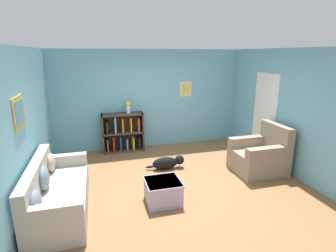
% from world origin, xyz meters
% --- Properties ---
extents(ground_plane, '(14.00, 14.00, 0.00)m').
position_xyz_m(ground_plane, '(0.00, 0.00, 0.00)').
color(ground_plane, brown).
extents(wall_back, '(5.60, 0.13, 2.60)m').
position_xyz_m(wall_back, '(0.00, 2.25, 1.30)').
color(wall_back, '#6BADC6').
rests_on(wall_back, ground_plane).
extents(wall_left, '(0.13, 5.00, 2.60)m').
position_xyz_m(wall_left, '(-2.55, -0.00, 1.30)').
color(wall_left, '#6BADC6').
rests_on(wall_left, ground_plane).
extents(wall_right, '(0.16, 5.00, 2.60)m').
position_xyz_m(wall_right, '(2.55, 0.02, 1.29)').
color(wall_right, '#6BADC6').
rests_on(wall_right, ground_plane).
extents(couch, '(0.81, 1.94, 0.85)m').
position_xyz_m(couch, '(-2.11, -0.49, 0.32)').
color(couch, '#ADA89E').
rests_on(couch, ground_plane).
extents(bookshelf, '(1.06, 0.34, 1.00)m').
position_xyz_m(bookshelf, '(-0.77, 2.03, 0.48)').
color(bookshelf, '#42382D').
rests_on(bookshelf, ground_plane).
extents(recliner_chair, '(1.00, 0.90, 1.04)m').
position_xyz_m(recliner_chair, '(1.95, -0.05, 0.36)').
color(recliner_chair, gray).
rests_on(recliner_chair, ground_plane).
extents(coffee_table, '(0.59, 0.56, 0.40)m').
position_xyz_m(coffee_table, '(-0.39, -0.68, 0.21)').
color(coffee_table, '#ADA3CC').
rests_on(coffee_table, ground_plane).
extents(dog, '(0.88, 0.25, 0.28)m').
position_xyz_m(dog, '(0.05, 0.61, 0.14)').
color(dog, black).
rests_on(dog, ground_plane).
extents(vase, '(0.14, 0.14, 0.32)m').
position_xyz_m(vase, '(-0.61, 2.01, 1.19)').
color(vase, silver).
rests_on(vase, bookshelf).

